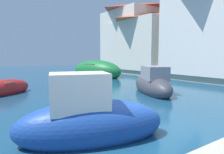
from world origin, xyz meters
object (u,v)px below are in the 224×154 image
moored_boat_4 (96,71)px  moored_boat_6 (90,120)px  waterfront_building_annex (148,40)px  moored_boat_7 (4,89)px  moored_boat_1 (152,85)px  waterfront_building_main (217,27)px  waterfront_building_far (134,35)px

moored_boat_4 → moored_boat_6: size_ratio=1.56×
moored_boat_6 → waterfront_building_annex: (14.98, 13.62, 3.43)m
moored_boat_7 → moored_boat_1: bearing=115.5°
moored_boat_1 → waterfront_building_annex: (9.10, 9.92, 3.45)m
moored_boat_7 → waterfront_building_annex: size_ratio=0.41×
moored_boat_6 → waterfront_building_main: size_ratio=0.51×
moored_boat_4 → waterfront_building_annex: 8.18m
moored_boat_7 → waterfront_building_main: bearing=136.8°
moored_boat_1 → waterfront_building_annex: bearing=-17.7°
waterfront_building_annex → moored_boat_1: bearing=-132.5°
moored_boat_6 → moored_boat_7: (-1.07, 7.83, -0.19)m
moored_boat_4 → waterfront_building_annex: size_ratio=0.76×
waterfront_building_main → waterfront_building_annex: size_ratio=0.96×
moored_boat_1 → moored_boat_7: 8.09m
moored_boat_7 → moored_boat_6: bearing=63.9°
moored_boat_7 → waterfront_building_far: (16.05, 8.25, 4.39)m
moored_boat_4 → moored_boat_7: bearing=-76.1°
moored_boat_4 → moored_boat_7: 10.02m
moored_boat_1 → moored_boat_4: 9.38m
moored_boat_6 → waterfront_building_far: size_ratio=0.48×
moored_boat_4 → waterfront_building_main: 11.41m
moored_boat_4 → moored_boat_1: bearing=-26.9°
moored_boat_1 → waterfront_building_annex: 13.90m
waterfront_building_far → waterfront_building_main: bearing=-90.0°
moored_boat_4 → moored_boat_6: moored_boat_6 is taller
moored_boat_1 → moored_boat_6: size_ratio=1.13×
moored_boat_7 → waterfront_building_main: waterfront_building_main is taller
moored_boat_6 → waterfront_building_far: bearing=64.9°
moored_boat_1 → waterfront_building_annex: waterfront_building_annex is taller
moored_boat_4 → waterfront_building_main: (7.44, -7.73, 3.89)m
moored_boat_6 → waterfront_building_far: (14.98, 16.08, 4.20)m
waterfront_building_annex → waterfront_building_far: waterfront_building_far is taller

